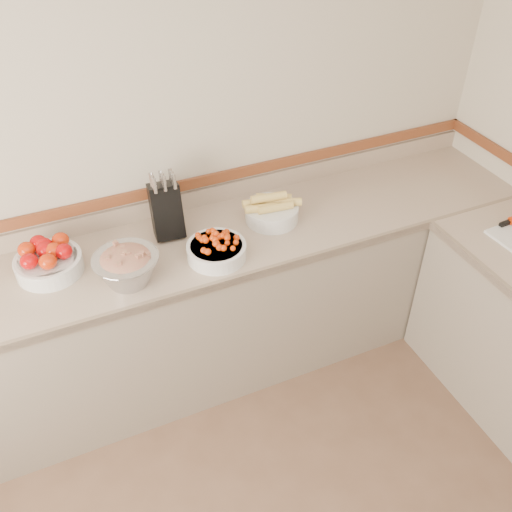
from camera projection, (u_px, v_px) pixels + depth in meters
name	position (u px, v px, depth m)	size (l,w,h in m)	color
back_wall	(136.00, 150.00, 2.77)	(4.00, 4.00, 0.00)	beige
counter_back	(172.00, 317.00, 3.07)	(4.00, 0.65, 1.08)	tan
knife_block	(166.00, 209.00, 2.82)	(0.16, 0.19, 0.36)	black
tomato_bowl	(48.00, 260.00, 2.63)	(0.31, 0.31, 0.15)	silver
cherry_tomato_bowl	(216.00, 249.00, 2.72)	(0.29, 0.29, 0.15)	silver
corn_bowl	(272.00, 210.00, 2.96)	(0.31, 0.28, 0.17)	silver
rhubarb_bowl	(127.00, 266.00, 2.56)	(0.30, 0.30, 0.17)	#B2B2BA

